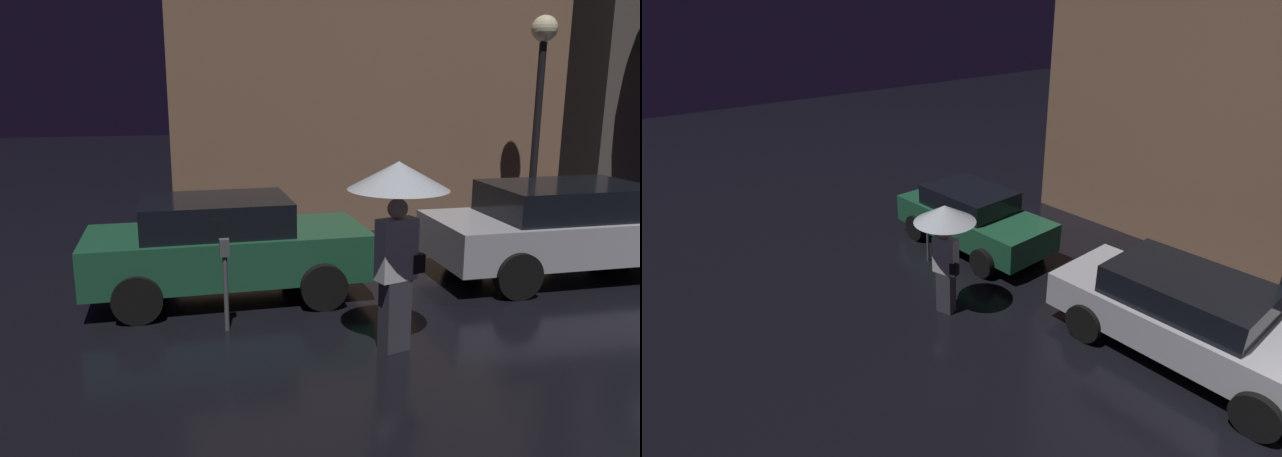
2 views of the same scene
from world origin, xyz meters
The scene contains 5 objects.
parked_car_green centered at (-8.09, 1.49, 0.77)m, with size 4.04×1.89×1.47m.
parked_car_silver centered at (-2.57, 1.40, 0.80)m, with size 4.69×2.05×1.50m.
pedestrian_with_umbrella centered at (-6.28, -0.81, 1.77)m, with size 1.15×1.15×2.23m.
parking_meter centered at (-8.17, 0.18, 0.75)m, with size 0.12×0.10×1.20m.
street_lamp_near centered at (-1.93, 3.69, 3.20)m, with size 0.49×0.49×4.28m.
Camera 1 is at (-8.56, -7.33, 3.10)m, focal length 35.00 mm.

